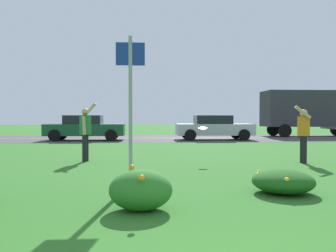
{
  "coord_description": "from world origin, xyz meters",
  "views": [
    {
      "loc": [
        -0.92,
        -1.47,
        1.3
      ],
      "look_at": [
        -0.22,
        8.99,
        1.07
      ],
      "focal_mm": 38.48,
      "sensor_mm": 36.0,
      "label": 1
    }
  ],
  "objects": [
    {
      "name": "person_catcher_orange_shirt",
      "position": [
        3.66,
        8.6,
        0.93
      ],
      "size": [
        0.52,
        0.51,
        1.66
      ],
      "color": "orange",
      "rests_on": "ground"
    },
    {
      "name": "car_dark_green_center_left",
      "position": [
        -4.34,
        19.66,
        0.74
      ],
      "size": [
        4.5,
        2.0,
        1.45
      ],
      "color": "#194C2D",
      "rests_on": "ground"
    },
    {
      "name": "daylily_clump_mid_center",
      "position": [
        -0.97,
        3.59,
        0.29
      ],
      "size": [
        0.9,
        0.81,
        0.61
      ],
      "color": "#2D7526",
      "rests_on": "ground"
    },
    {
      "name": "sign_post_near_path",
      "position": [
        -1.18,
        5.57,
        1.74
      ],
      "size": [
        0.56,
        0.1,
        2.89
      ],
      "color": "#93969B",
      "rests_on": "ground"
    },
    {
      "name": "car_silver_center_right",
      "position": [
        3.23,
        19.66,
        0.74
      ],
      "size": [
        4.5,
        2.0,
        1.45
      ],
      "color": "#B7BABF",
      "rests_on": "ground"
    },
    {
      "name": "frisbee_pale_blue",
      "position": [
        0.78,
        8.85,
        1.0
      ],
      "size": [
        0.24,
        0.24,
        0.09
      ],
      "color": "#ADD6E5"
    },
    {
      "name": "person_thrower_green_shirt",
      "position": [
        -2.67,
        9.41,
        0.96
      ],
      "size": [
        0.49,
        0.51,
        1.77
      ],
      "color": "#287038",
      "rests_on": "ground"
    },
    {
      "name": "highway_strip",
      "position": [
        0.0,
        21.48,
        0.0
      ],
      "size": [
        120.0,
        8.11,
        0.01
      ],
      "primitive_type": "cube",
      "color": "#424244",
      "rests_on": "ground"
    },
    {
      "name": "box_truck_white",
      "position": [
        10.75,
        23.3,
        1.8
      ],
      "size": [
        6.7,
        2.46,
        3.2
      ],
      "color": "silver",
      "rests_on": "ground"
    },
    {
      "name": "ground_plane",
      "position": [
        0.0,
        10.74,
        0.0
      ],
      "size": [
        120.0,
        120.0,
        0.0
      ],
      "primitive_type": "plane",
      "color": "#2D6B23"
    },
    {
      "name": "highway_center_stripe",
      "position": [
        0.0,
        21.48,
        0.01
      ],
      "size": [
        120.0,
        0.16,
        0.0
      ],
      "primitive_type": "cube",
      "color": "yellow",
      "rests_on": "ground"
    },
    {
      "name": "daylily_clump_front_center",
      "position": [
        1.48,
        4.58,
        0.2
      ],
      "size": [
        1.06,
        1.08,
        0.41
      ],
      "color": "#1E5619",
      "rests_on": "ground"
    }
  ]
}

